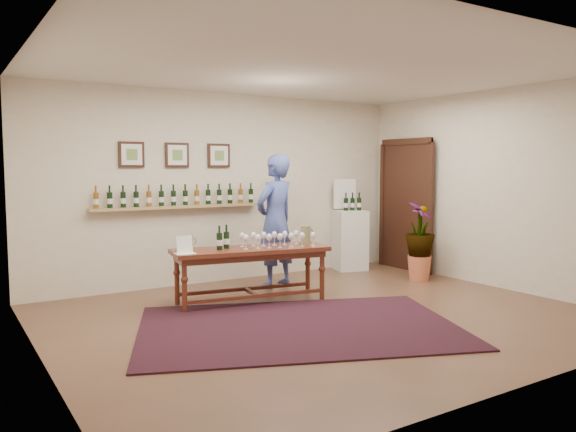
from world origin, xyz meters
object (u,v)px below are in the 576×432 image
display_pedestal (349,240)px  tasting_table (251,256)px  person (275,221)px  potted_plant (420,241)px

display_pedestal → tasting_table: bearing=-155.5°
tasting_table → display_pedestal: size_ratio=2.06×
tasting_table → person: size_ratio=1.08×
person → potted_plant: bearing=141.6°
tasting_table → person: person is taller
potted_plant → person: 2.23m
tasting_table → person: bearing=50.1°
tasting_table → potted_plant: 2.80m
potted_plant → person: person is taller
potted_plant → person: (-2.06, 0.79, 0.35)m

